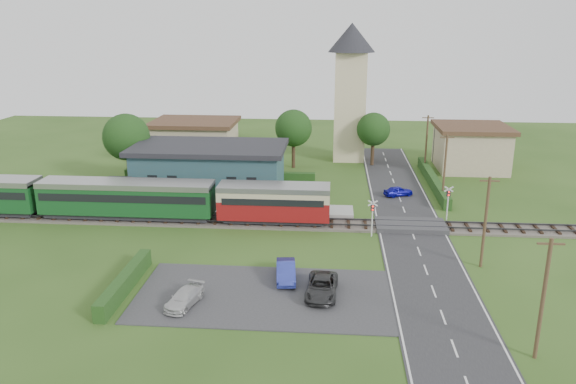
# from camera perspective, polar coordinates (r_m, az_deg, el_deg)

# --- Properties ---
(ground) EXTENTS (120.00, 120.00, 0.00)m
(ground) POSITION_cam_1_polar(r_m,az_deg,el_deg) (49.10, 0.95, -4.15)
(ground) COLOR #2D4C19
(railway_track) EXTENTS (76.00, 3.20, 0.49)m
(railway_track) POSITION_cam_1_polar(r_m,az_deg,el_deg) (50.93, 1.10, -3.23)
(railway_track) COLOR #4C443D
(railway_track) RESTS_ON ground
(road) EXTENTS (6.00, 70.00, 0.05)m
(road) POSITION_cam_1_polar(r_m,az_deg,el_deg) (49.51, 12.61, -4.36)
(road) COLOR #28282B
(road) RESTS_ON ground
(car_park) EXTENTS (17.00, 9.00, 0.08)m
(car_park) POSITION_cam_1_polar(r_m,az_deg,el_deg) (38.29, -2.52, -10.44)
(car_park) COLOR #333335
(car_park) RESTS_ON ground
(crossing_deck) EXTENTS (6.20, 3.40, 0.45)m
(crossing_deck) POSITION_cam_1_polar(r_m,az_deg,el_deg) (51.30, 12.33, -3.35)
(crossing_deck) COLOR #333335
(crossing_deck) RESTS_ON ground
(platform) EXTENTS (30.00, 3.00, 0.45)m
(platform) POSITION_cam_1_polar(r_m,az_deg,el_deg) (55.35, -9.08, -1.66)
(platform) COLOR gray
(platform) RESTS_ON ground
(equipment_hut) EXTENTS (2.30, 2.30, 2.55)m
(equipment_hut) POSITION_cam_1_polar(r_m,az_deg,el_deg) (57.31, -16.95, 0.04)
(equipment_hut) COLOR beige
(equipment_hut) RESTS_ON platform
(station_building) EXTENTS (16.00, 9.00, 5.30)m
(station_building) POSITION_cam_1_polar(r_m,az_deg,el_deg) (60.07, -7.91, 2.32)
(station_building) COLOR #284E5A
(station_building) RESTS_ON ground
(train) EXTENTS (43.20, 2.90, 3.40)m
(train) POSITION_cam_1_polar(r_m,az_deg,el_deg) (54.75, -19.17, -0.47)
(train) COLOR #232328
(train) RESTS_ON ground
(church_tower) EXTENTS (6.00, 6.00, 17.60)m
(church_tower) POSITION_cam_1_polar(r_m,az_deg,el_deg) (74.15, 6.36, 11.03)
(church_tower) COLOR beige
(church_tower) RESTS_ON ground
(house_west) EXTENTS (10.80, 8.80, 5.50)m
(house_west) POSITION_cam_1_polar(r_m,az_deg,el_deg) (74.47, -9.40, 5.14)
(house_west) COLOR tan
(house_west) RESTS_ON ground
(house_east) EXTENTS (8.80, 8.80, 5.50)m
(house_east) POSITION_cam_1_polar(r_m,az_deg,el_deg) (73.32, 18.08, 4.36)
(house_east) COLOR tan
(house_east) RESTS_ON ground
(hedge_carpark) EXTENTS (0.80, 9.00, 1.20)m
(hedge_carpark) POSITION_cam_1_polar(r_m,az_deg,el_deg) (40.26, -16.24, -8.83)
(hedge_carpark) COLOR #193814
(hedge_carpark) RESTS_ON ground
(hedge_roadside) EXTENTS (0.80, 18.00, 1.20)m
(hedge_roadside) POSITION_cam_1_polar(r_m,az_deg,el_deg) (65.03, 14.48, 1.15)
(hedge_roadside) COLOR #193814
(hedge_roadside) RESTS_ON ground
(hedge_station) EXTENTS (22.00, 0.80, 1.30)m
(hedge_station) POSITION_cam_1_polar(r_m,az_deg,el_deg) (64.85, -7.00, 1.57)
(hedge_station) COLOR #193814
(hedge_station) RESTS_ON ground
(tree_a) EXTENTS (5.20, 5.20, 8.00)m
(tree_a) POSITION_cam_1_polar(r_m,az_deg,el_deg) (65.15, -16.10, 5.38)
(tree_a) COLOR #332316
(tree_a) RESTS_ON ground
(tree_b) EXTENTS (4.60, 4.60, 7.34)m
(tree_b) POSITION_cam_1_polar(r_m,az_deg,el_deg) (70.06, 0.56, 6.50)
(tree_b) COLOR #332316
(tree_b) RESTS_ON ground
(tree_c) EXTENTS (4.20, 4.20, 6.78)m
(tree_c) POSITION_cam_1_polar(r_m,az_deg,el_deg) (72.10, 8.68, 6.31)
(tree_c) COLOR #332316
(tree_c) RESTS_ON ground
(utility_pole_a) EXTENTS (1.40, 0.22, 7.00)m
(utility_pole_a) POSITION_cam_1_polar(r_m,az_deg,el_deg) (33.05, 24.50, -9.76)
(utility_pole_a) COLOR #473321
(utility_pole_a) RESTS_ON ground
(utility_pole_b) EXTENTS (1.40, 0.22, 7.00)m
(utility_pole_b) POSITION_cam_1_polar(r_m,az_deg,el_deg) (43.61, 19.41, -2.82)
(utility_pole_b) COLOR #473321
(utility_pole_b) RESTS_ON ground
(utility_pole_c) EXTENTS (1.40, 0.22, 7.00)m
(utility_pole_c) POSITION_cam_1_polar(r_m,az_deg,el_deg) (58.57, 15.64, 2.42)
(utility_pole_c) COLOR #473321
(utility_pole_c) RESTS_ON ground
(utility_pole_d) EXTENTS (1.40, 0.22, 7.00)m
(utility_pole_d) POSITION_cam_1_polar(r_m,az_deg,el_deg) (70.09, 13.88, 4.85)
(utility_pole_d) COLOR #473321
(utility_pole_d) RESTS_ON ground
(crossing_signal_near) EXTENTS (0.84, 0.28, 3.28)m
(crossing_signal_near) POSITION_cam_1_polar(r_m,az_deg,el_deg) (48.03, 8.58, -2.11)
(crossing_signal_near) COLOR silver
(crossing_signal_near) RESTS_ON ground
(crossing_signal_far) EXTENTS (0.84, 0.28, 3.28)m
(crossing_signal_far) POSITION_cam_1_polar(r_m,az_deg,el_deg) (53.54, 15.96, -0.60)
(crossing_signal_far) COLOR silver
(crossing_signal_far) RESTS_ON ground
(streetlamp_west) EXTENTS (0.30, 0.30, 5.15)m
(streetlamp_west) POSITION_cam_1_polar(r_m,az_deg,el_deg) (71.80, -15.80, 4.50)
(streetlamp_west) COLOR #3F3F47
(streetlamp_west) RESTS_ON ground
(streetlamp_east) EXTENTS (0.30, 0.30, 5.15)m
(streetlamp_east) POSITION_cam_1_polar(r_m,az_deg,el_deg) (75.34, 14.63, 5.15)
(streetlamp_east) COLOR #3F3F47
(streetlamp_east) RESTS_ON ground
(car_on_road) EXTENTS (3.31, 2.34, 1.05)m
(car_on_road) POSITION_cam_1_polar(r_m,az_deg,el_deg) (60.18, 11.14, 0.09)
(car_on_road) COLOR #0E0CA2
(car_on_road) RESTS_ON road
(car_park_blue) EXTENTS (1.71, 3.91, 1.25)m
(car_park_blue) POSITION_cam_1_polar(r_m,az_deg,el_deg) (40.10, -0.22, -8.04)
(car_park_blue) COLOR #29359B
(car_park_blue) RESTS_ON car_park
(car_park_silver) EXTENTS (2.28, 3.80, 1.03)m
(car_park_silver) POSITION_cam_1_polar(r_m,az_deg,el_deg) (37.35, -10.48, -10.51)
(car_park_silver) COLOR silver
(car_park_silver) RESTS_ON car_park
(car_park_dark) EXTENTS (2.23, 4.43, 1.20)m
(car_park_dark) POSITION_cam_1_polar(r_m,az_deg,el_deg) (38.01, 3.45, -9.59)
(car_park_dark) COLOR #2D2D2F
(car_park_dark) RESTS_ON car_park
(pedestrian_near) EXTENTS (0.67, 0.50, 1.68)m
(pedestrian_near) POSITION_cam_1_polar(r_m,az_deg,el_deg) (53.67, -1.20, -0.84)
(pedestrian_near) COLOR gray
(pedestrian_near) RESTS_ON platform
(pedestrian_far) EXTENTS (1.01, 1.15, 1.98)m
(pedestrian_far) POSITION_cam_1_polar(r_m,az_deg,el_deg) (56.71, -15.36, -0.32)
(pedestrian_far) COLOR gray
(pedestrian_far) RESTS_ON platform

